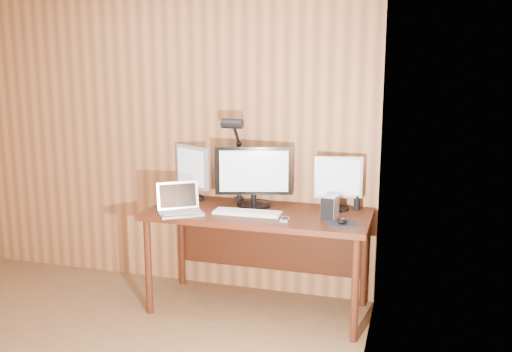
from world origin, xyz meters
The scene contains 12 objects.
desk centered at (0.93, 1.70, 0.63)m, with size 1.60×0.70×0.75m.
monitor_center centered at (0.86, 1.76, 0.98)m, with size 0.56×0.25×0.45m.
monitor_left centered at (0.34, 1.83, 0.98)m, with size 0.34×0.22×0.42m.
monitor_right centered at (1.47, 1.84, 0.96)m, with size 0.34×0.16×0.39m.
laptop centered at (0.41, 1.43, 0.80)m, with size 0.38×0.36×0.21m.
keyboard centered at (0.88, 1.54, 0.76)m, with size 0.48×0.16×0.02m.
mousepad centered at (1.55, 1.48, 0.75)m, with size 0.21×0.17×0.00m, color black.
mouse centered at (1.55, 1.48, 0.77)m, with size 0.07×0.11×0.04m, color black.
hard_drive centered at (1.45, 1.61, 0.83)m, with size 0.11×0.15×0.15m.
phone centered at (1.17, 1.46, 0.76)m, with size 0.06×0.11×0.01m.
speaker centered at (1.61, 1.88, 0.80)m, with size 0.04×0.04×0.11m, color black.
desk_lamp centered at (0.69, 1.84, 1.18)m, with size 0.16×0.23×0.69m.
Camera 1 is at (2.00, -1.99, 1.75)m, focal length 38.00 mm.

